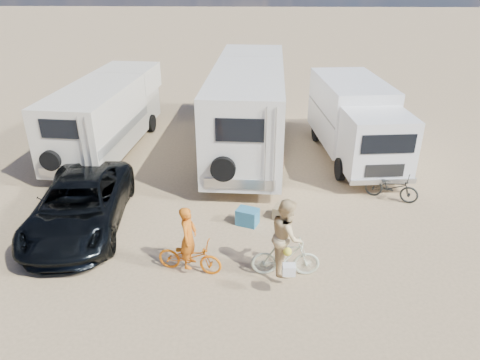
{
  "coord_description": "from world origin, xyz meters",
  "views": [
    {
      "loc": [
        0.21,
        -9.24,
        6.88
      ],
      "look_at": [
        -0.1,
        2.04,
        1.3
      ],
      "focal_mm": 33.26,
      "sensor_mm": 36.0,
      "label": 1
    }
  ],
  "objects_px": {
    "box_truck": "(356,123)",
    "dark_suv": "(80,205)",
    "bike_man": "(190,256)",
    "crate": "(282,212)",
    "cooler": "(247,217)",
    "rider_woman": "(286,242)",
    "rv_main": "(248,110)",
    "bike_woman": "(286,258)",
    "rider_man": "(189,244)",
    "bike_parked": "(392,187)",
    "rv_left": "(108,117)"
  },
  "relations": [
    {
      "from": "cooler",
      "to": "box_truck",
      "type": "bearing_deg",
      "value": 72.28
    },
    {
      "from": "rider_woman",
      "to": "rv_main",
      "type": "bearing_deg",
      "value": 6.59
    },
    {
      "from": "box_truck",
      "to": "crate",
      "type": "bearing_deg",
      "value": -128.48
    },
    {
      "from": "box_truck",
      "to": "crate",
      "type": "distance_m",
      "value": 5.64
    },
    {
      "from": "box_truck",
      "to": "bike_parked",
      "type": "bearing_deg",
      "value": -86.29
    },
    {
      "from": "box_truck",
      "to": "dark_suv",
      "type": "bearing_deg",
      "value": -154.44
    },
    {
      "from": "crate",
      "to": "bike_man",
      "type": "bearing_deg",
      "value": -132.96
    },
    {
      "from": "bike_parked",
      "to": "crate",
      "type": "distance_m",
      "value": 3.76
    },
    {
      "from": "box_truck",
      "to": "crate",
      "type": "relative_size",
      "value": 13.5
    },
    {
      "from": "rider_man",
      "to": "crate",
      "type": "relative_size",
      "value": 3.41
    },
    {
      "from": "dark_suv",
      "to": "cooler",
      "type": "height_order",
      "value": "dark_suv"
    },
    {
      "from": "rv_main",
      "to": "rv_left",
      "type": "bearing_deg",
      "value": -177.1
    },
    {
      "from": "rider_man",
      "to": "rider_woman",
      "type": "bearing_deg",
      "value": -80.47
    },
    {
      "from": "dark_suv",
      "to": "bike_parked",
      "type": "xyz_separation_m",
      "value": [
        9.28,
        1.9,
        -0.27
      ]
    },
    {
      "from": "box_truck",
      "to": "dark_suv",
      "type": "xyz_separation_m",
      "value": [
        -8.74,
        -5.26,
        -0.7
      ]
    },
    {
      "from": "rv_main",
      "to": "rider_woman",
      "type": "bearing_deg",
      "value": -80.33
    },
    {
      "from": "dark_suv",
      "to": "bike_parked",
      "type": "relative_size",
      "value": 3.07
    },
    {
      "from": "bike_man",
      "to": "cooler",
      "type": "height_order",
      "value": "bike_man"
    },
    {
      "from": "bike_man",
      "to": "crate",
      "type": "height_order",
      "value": "bike_man"
    },
    {
      "from": "box_truck",
      "to": "bike_woman",
      "type": "distance_m",
      "value": 7.96
    },
    {
      "from": "rv_left",
      "to": "box_truck",
      "type": "bearing_deg",
      "value": 1.47
    },
    {
      "from": "dark_suv",
      "to": "bike_parked",
      "type": "height_order",
      "value": "dark_suv"
    },
    {
      "from": "bike_man",
      "to": "crate",
      "type": "xyz_separation_m",
      "value": [
        2.4,
        2.58,
        -0.24
      ]
    },
    {
      "from": "bike_man",
      "to": "rider_woman",
      "type": "xyz_separation_m",
      "value": [
        2.32,
        -0.09,
        0.52
      ]
    },
    {
      "from": "bike_woman",
      "to": "rv_left",
      "type": "bearing_deg",
      "value": 39.05
    },
    {
      "from": "rider_woman",
      "to": "rider_man",
      "type": "bearing_deg",
      "value": 87.25
    },
    {
      "from": "bike_man",
      "to": "rider_woman",
      "type": "bearing_deg",
      "value": -80.47
    },
    {
      "from": "bike_woman",
      "to": "rv_main",
      "type": "bearing_deg",
      "value": 6.59
    },
    {
      "from": "bike_parked",
      "to": "crate",
      "type": "height_order",
      "value": "bike_parked"
    },
    {
      "from": "rv_main",
      "to": "bike_man",
      "type": "bearing_deg",
      "value": -97.11
    },
    {
      "from": "rv_left",
      "to": "rider_woman",
      "type": "relative_size",
      "value": 3.94
    },
    {
      "from": "rv_main",
      "to": "bike_parked",
      "type": "relative_size",
      "value": 5.49
    },
    {
      "from": "rv_main",
      "to": "rider_man",
      "type": "height_order",
      "value": "rv_main"
    },
    {
      "from": "rv_main",
      "to": "bike_man",
      "type": "xyz_separation_m",
      "value": [
        -1.34,
        -7.82,
        -1.26
      ]
    },
    {
      "from": "rider_woman",
      "to": "bike_parked",
      "type": "xyz_separation_m",
      "value": [
        3.62,
        3.93,
        -0.51
      ]
    },
    {
      "from": "rider_man",
      "to": "bike_parked",
      "type": "xyz_separation_m",
      "value": [
        5.94,
        3.84,
        -0.36
      ]
    },
    {
      "from": "cooler",
      "to": "crate",
      "type": "bearing_deg",
      "value": 41.29
    },
    {
      "from": "dark_suv",
      "to": "rv_main",
      "type": "bearing_deg",
      "value": 46.34
    },
    {
      "from": "dark_suv",
      "to": "rider_woman",
      "type": "xyz_separation_m",
      "value": [
        5.66,
        -2.03,
        0.24
      ]
    },
    {
      "from": "bike_woman",
      "to": "crate",
      "type": "bearing_deg",
      "value": -2.31
    },
    {
      "from": "bike_man",
      "to": "bike_parked",
      "type": "xyz_separation_m",
      "value": [
        5.94,
        3.84,
        0.01
      ]
    },
    {
      "from": "crate",
      "to": "dark_suv",
      "type": "bearing_deg",
      "value": -173.59
    },
    {
      "from": "bike_woman",
      "to": "rider_woman",
      "type": "bearing_deg",
      "value": -0.0
    },
    {
      "from": "rider_man",
      "to": "bike_woman",
      "type": "bearing_deg",
      "value": -80.47
    },
    {
      "from": "rv_left",
      "to": "bike_woman",
      "type": "distance_m",
      "value": 10.26
    },
    {
      "from": "box_truck",
      "to": "cooler",
      "type": "distance_m",
      "value": 6.51
    },
    {
      "from": "rider_man",
      "to": "bike_parked",
      "type": "distance_m",
      "value": 7.09
    },
    {
      "from": "rv_left",
      "to": "bike_man",
      "type": "distance_m",
      "value": 8.9
    },
    {
      "from": "bike_man",
      "to": "bike_woman",
      "type": "height_order",
      "value": "bike_woman"
    },
    {
      "from": "rv_left",
      "to": "bike_woman",
      "type": "height_order",
      "value": "rv_left"
    }
  ]
}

